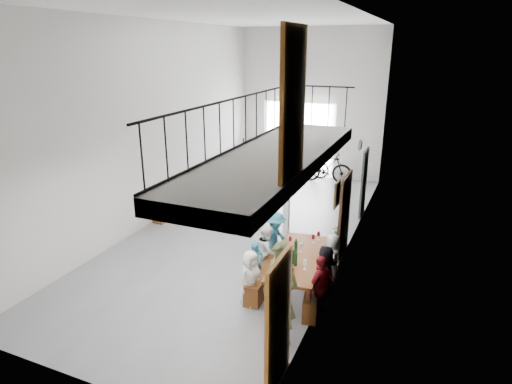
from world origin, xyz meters
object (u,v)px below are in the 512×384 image
at_px(bench_inner, 267,275).
at_px(oak_barrel, 232,171).
at_px(serving_counter, 263,159).
at_px(bicycle_near, 304,165).
at_px(host_standing, 280,294).
at_px(side_bench, 173,208).
at_px(tasting_table, 298,260).

bearing_deg(bench_inner, oak_barrel, 119.15).
relative_size(serving_counter, bicycle_near, 1.06).
xyz_separation_m(host_standing, bicycle_near, (-2.39, 9.46, -0.43)).
bearing_deg(serving_counter, oak_barrel, -106.41).
xyz_separation_m(oak_barrel, serving_counter, (0.50, 1.85, 0.05)).
relative_size(oak_barrel, bicycle_near, 0.51).
height_order(bench_inner, side_bench, bench_inner).
distance_m(tasting_table, bicycle_near, 8.13).
xyz_separation_m(oak_barrel, host_standing, (4.66, -7.79, 0.45)).
distance_m(tasting_table, side_bench, 5.40).
bearing_deg(serving_counter, tasting_table, -64.90).
xyz_separation_m(serving_counter, host_standing, (4.16, -9.63, 0.40)).
relative_size(bench_inner, oak_barrel, 2.04).
bearing_deg(host_standing, serving_counter, 129.96).
height_order(bench_inner, oak_barrel, oak_barrel).
bearing_deg(side_bench, host_standing, -40.92).
bearing_deg(serving_counter, host_standing, -67.85).
height_order(tasting_table, oak_barrel, oak_barrel).
xyz_separation_m(oak_barrel, bicycle_near, (2.26, 1.68, 0.02)).
bearing_deg(side_bench, bench_inner, -32.88).
relative_size(oak_barrel, host_standing, 0.51).
height_order(tasting_table, side_bench, tasting_table).
bearing_deg(oak_barrel, bicycle_near, 36.51).
distance_m(serving_counter, bicycle_near, 1.77).
bearing_deg(oak_barrel, side_bench, -94.01).
bearing_deg(host_standing, oak_barrel, 137.51).
relative_size(tasting_table, side_bench, 1.50).
xyz_separation_m(bench_inner, bicycle_near, (-1.51, 7.81, 0.27)).
height_order(tasting_table, bicycle_near, bicycle_near).
height_order(bench_inner, serving_counter, serving_counter).
bearing_deg(host_standing, bicycle_near, 120.82).
bearing_deg(tasting_table, side_bench, 144.07).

